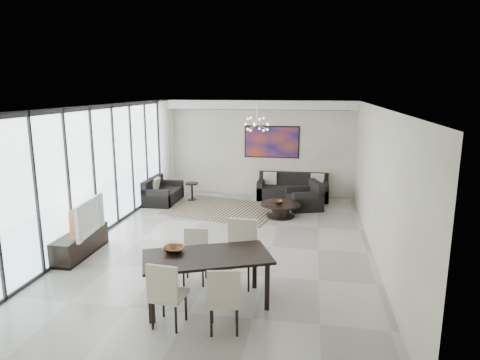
% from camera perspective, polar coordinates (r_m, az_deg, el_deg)
% --- Properties ---
extents(room_shell, '(6.00, 9.00, 2.90)m').
position_cam_1_polar(room_shell, '(8.73, 1.16, 0.19)').
color(room_shell, '#A8A39B').
rests_on(room_shell, ground).
extents(window_wall, '(0.37, 8.95, 2.90)m').
position_cam_1_polar(window_wall, '(9.78, -18.45, 0.96)').
color(window_wall, silver).
rests_on(window_wall, floor).
extents(soffit, '(5.98, 0.40, 0.26)m').
position_cam_1_polar(soffit, '(12.87, 2.01, 10.00)').
color(soffit, white).
rests_on(soffit, room_shell).
extents(painting, '(1.68, 0.04, 0.98)m').
position_cam_1_polar(painting, '(13.08, 4.25, 5.08)').
color(painting, '#AF4118').
rests_on(painting, room_shell).
extents(chandelier, '(0.66, 0.66, 0.71)m').
position_cam_1_polar(chandelier, '(11.08, 2.28, 7.46)').
color(chandelier, silver).
rests_on(chandelier, room_shell).
extents(rug, '(3.30, 2.81, 0.01)m').
position_cam_1_polar(rug, '(11.75, -2.04, -3.91)').
color(rug, black).
rests_on(rug, floor).
extents(coffee_table, '(1.03, 1.03, 0.36)m').
position_cam_1_polar(coffee_table, '(11.09, 5.42, -3.89)').
color(coffee_table, black).
rests_on(coffee_table, floor).
extents(bowl_coffee, '(0.29, 0.29, 0.08)m').
position_cam_1_polar(bowl_coffee, '(11.00, 5.15, -2.95)').
color(bowl_coffee, brown).
rests_on(bowl_coffee, coffee_table).
extents(sofa_main, '(2.08, 0.85, 0.76)m').
position_cam_1_polar(sofa_main, '(12.88, 7.06, -1.39)').
color(sofa_main, black).
rests_on(sofa_main, floor).
extents(loveseat, '(0.80, 1.42, 0.71)m').
position_cam_1_polar(loveseat, '(12.63, -10.36, -1.84)').
color(loveseat, black).
rests_on(loveseat, floor).
extents(armchair, '(1.09, 1.12, 0.75)m').
position_cam_1_polar(armchair, '(11.90, 8.71, -2.58)').
color(armchair, black).
rests_on(armchair, floor).
extents(side_table, '(0.38, 0.38, 0.52)m').
position_cam_1_polar(side_table, '(12.69, -6.42, -1.16)').
color(side_table, black).
rests_on(side_table, floor).
extents(tv_console, '(0.43, 1.52, 0.47)m').
position_cam_1_polar(tv_console, '(9.16, -20.51, -7.93)').
color(tv_console, black).
rests_on(tv_console, floor).
extents(television, '(0.27, 1.20, 0.68)m').
position_cam_1_polar(television, '(8.86, -20.06, -4.62)').
color(television, gray).
rests_on(television, tv_console).
extents(dining_table, '(2.13, 1.61, 0.79)m').
position_cam_1_polar(dining_table, '(6.60, -4.44, -10.68)').
color(dining_table, black).
rests_on(dining_table, floor).
extents(dining_chair_sw, '(0.49, 0.49, 0.97)m').
position_cam_1_polar(dining_chair_sw, '(6.10, -9.88, -14.39)').
color(dining_chair_sw, beige).
rests_on(dining_chair_sw, floor).
extents(dining_chair_se, '(0.52, 0.52, 0.96)m').
position_cam_1_polar(dining_chair_se, '(5.92, -2.15, -15.21)').
color(dining_chair_se, beige).
rests_on(dining_chair_se, floor).
extents(dining_chair_nw, '(0.46, 0.46, 0.91)m').
position_cam_1_polar(dining_chair_nw, '(7.46, -5.95, -9.50)').
color(dining_chair_nw, beige).
rests_on(dining_chair_nw, floor).
extents(dining_chair_ne, '(0.54, 0.54, 1.10)m').
position_cam_1_polar(dining_chair_ne, '(7.30, 0.14, -8.95)').
color(dining_chair_ne, beige).
rests_on(dining_chair_ne, floor).
extents(bowl_dining, '(0.33, 0.33, 0.08)m').
position_cam_1_polar(bowl_dining, '(6.75, -8.86, -9.12)').
color(bowl_dining, brown).
rests_on(bowl_dining, dining_table).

